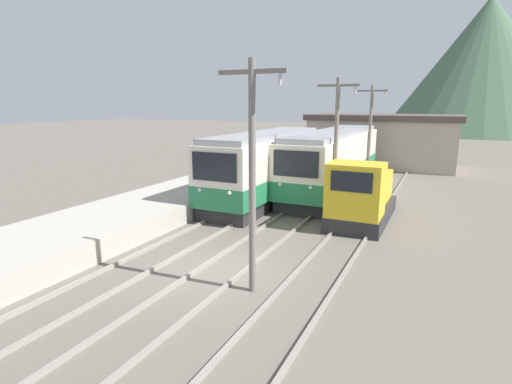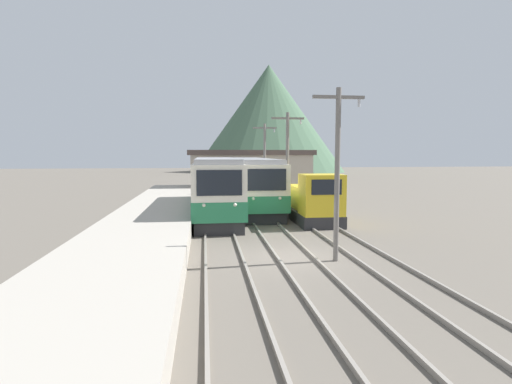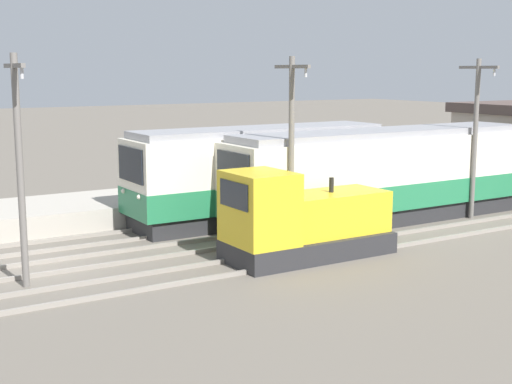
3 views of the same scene
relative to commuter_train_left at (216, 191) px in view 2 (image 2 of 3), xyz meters
The scene contains 13 objects.
ground_plane 10.38m from the commuter_train_left, 75.27° to the right, with size 200.00×200.00×0.00m, color #665E54.
platform_left 10.63m from the commuter_train_left, 110.26° to the right, with size 4.50×54.00×0.86m, color #ADA599.
track_left 10.04m from the commuter_train_left, 90.00° to the right, with size 1.54×60.00×0.14m.
track_center 10.42m from the commuter_train_left, 74.19° to the right, with size 1.54×60.00×0.14m.
track_right 11.59m from the commuter_train_left, 59.61° to the right, with size 1.54×60.00×0.14m.
commuter_train_left is the anchor object (origin of this frame).
commuter_train_center 5.08m from the commuter_train_left, 56.54° to the left, with size 2.84×14.37×3.79m.
shunting_locomotive 6.17m from the commuter_train_left, 19.28° to the right, with size 2.40×5.75×3.00m.
catenary_mast_near 11.61m from the commuter_train_left, 67.92° to the right, with size 2.00×0.20×6.62m.
catenary_mast_mid 4.89m from the commuter_train_left, 18.13° to the right, with size 2.00×0.20×6.62m.
catenary_mast_far 9.10m from the commuter_train_left, 61.08° to the left, with size 2.00×0.20×6.62m.
station_building 16.60m from the commuter_train_left, 76.14° to the left, with size 12.60×6.30×4.50m.
mountain_backdrop 68.44m from the commuter_train_left, 77.98° to the left, with size 34.69×34.69×24.17m.
Camera 2 is at (-3.33, -15.41, 4.18)m, focal length 28.00 mm.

